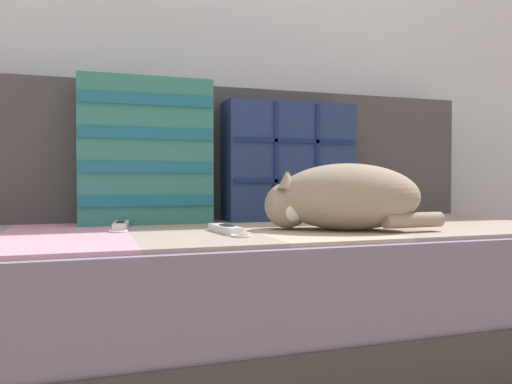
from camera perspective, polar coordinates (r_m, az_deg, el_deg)
name	(u,v)px	position (r m, az deg, el deg)	size (l,w,h in m)	color
ground_plane	(253,382)	(1.37, -0.29, -20.91)	(14.00, 14.00, 0.00)	#7A6651
couch	(239,297)	(1.43, -1.98, -11.87)	(1.94, 0.83, 0.39)	#3D3838
sofa_backrest	(210,154)	(1.73, -5.23, 4.33)	(1.90, 0.14, 0.44)	#474242
throw_pillow_quilted	(289,162)	(1.66, 3.79, 3.48)	(0.43, 0.14, 0.39)	navy
throw_pillow_striped	(146,152)	(1.55, -12.51, 4.53)	(0.39, 0.14, 0.44)	#337A70
sleeping_cat	(339,198)	(1.33, 9.52, -0.73)	(0.43, 0.35, 0.18)	gray
game_remote_near	(226,230)	(1.25, -3.43, -4.30)	(0.07, 0.20, 0.02)	white
game_remote_far	(121,226)	(1.40, -15.20, -3.73)	(0.07, 0.19, 0.02)	white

